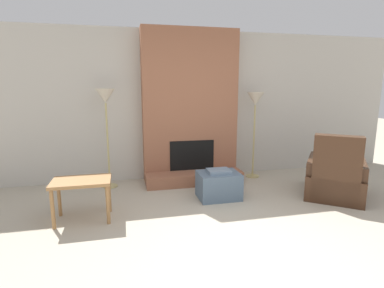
{
  "coord_description": "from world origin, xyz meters",
  "views": [
    {
      "loc": [
        -1.14,
        -2.46,
        1.64
      ],
      "look_at": [
        0.0,
        2.52,
        0.66
      ],
      "focal_mm": 28.0,
      "sensor_mm": 36.0,
      "label": 1
    }
  ],
  "objects_px": {
    "ottoman": "(219,185)",
    "armchair": "(335,179)",
    "floor_lamp_left": "(106,103)",
    "floor_lamp_right": "(255,105)",
    "side_table": "(82,186)"
  },
  "relations": [
    {
      "from": "side_table",
      "to": "floor_lamp_right",
      "type": "relative_size",
      "value": 0.45
    },
    {
      "from": "floor_lamp_right",
      "to": "side_table",
      "type": "bearing_deg",
      "value": -156.4
    },
    {
      "from": "ottoman",
      "to": "armchair",
      "type": "bearing_deg",
      "value": -11.14
    },
    {
      "from": "armchair",
      "to": "side_table",
      "type": "distance_m",
      "value": 3.59
    },
    {
      "from": "armchair",
      "to": "floor_lamp_right",
      "type": "distance_m",
      "value": 1.79
    },
    {
      "from": "ottoman",
      "to": "floor_lamp_left",
      "type": "bearing_deg",
      "value": 150.92
    },
    {
      "from": "armchair",
      "to": "side_table",
      "type": "height_order",
      "value": "armchair"
    },
    {
      "from": "floor_lamp_left",
      "to": "floor_lamp_right",
      "type": "xyz_separation_m",
      "value": [
        2.55,
        0.0,
        -0.06
      ]
    },
    {
      "from": "armchair",
      "to": "floor_lamp_left",
      "type": "distance_m",
      "value": 3.71
    },
    {
      "from": "armchair",
      "to": "floor_lamp_left",
      "type": "xyz_separation_m",
      "value": [
        -3.32,
        1.23,
        1.11
      ]
    },
    {
      "from": "ottoman",
      "to": "side_table",
      "type": "height_order",
      "value": "side_table"
    },
    {
      "from": "floor_lamp_left",
      "to": "floor_lamp_right",
      "type": "distance_m",
      "value": 2.55
    },
    {
      "from": "floor_lamp_left",
      "to": "floor_lamp_right",
      "type": "bearing_deg",
      "value": 0.0
    },
    {
      "from": "armchair",
      "to": "floor_lamp_left",
      "type": "relative_size",
      "value": 0.79
    },
    {
      "from": "floor_lamp_left",
      "to": "side_table",
      "type": "bearing_deg",
      "value": -102.29
    }
  ]
}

